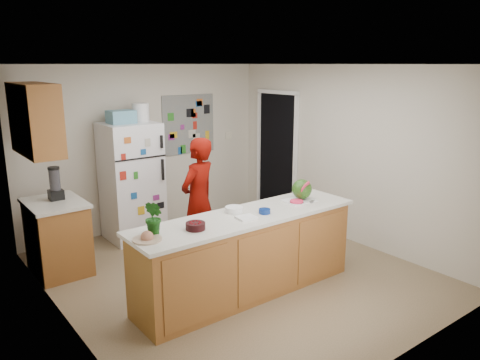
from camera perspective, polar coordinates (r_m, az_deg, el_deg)
floor at (r=5.89m, az=-0.68°, el=-11.27°), size 4.00×4.50×0.02m
wall_back at (r=7.38m, az=-11.30°, el=3.93°), size 4.00×0.02×2.50m
wall_left at (r=4.61m, az=-21.21°, el=-2.80°), size 0.02×4.50×2.50m
wall_right at (r=6.84m, az=12.92°, el=3.07°), size 0.02×4.50×2.50m
ceiling at (r=5.33m, az=-0.76°, el=14.04°), size 4.00×4.50×0.02m
doorway at (r=7.85m, az=4.58°, el=3.05°), size 0.03×0.85×2.04m
peninsula_base at (r=5.24m, az=0.85°, el=-9.24°), size 2.60×0.62×0.88m
peninsula_top at (r=5.07m, az=0.87°, el=-4.46°), size 2.68×0.70×0.04m
side_counter_base at (r=6.18m, az=-21.32°, el=-6.64°), size 0.60×0.80×0.86m
side_counter_top at (r=6.04m, az=-21.69°, el=-2.63°), size 0.64×0.84×0.04m
upper_cabinets at (r=5.77m, az=-23.71°, el=6.80°), size 0.35×1.00×0.80m
refrigerator at (r=6.93m, az=-13.07°, el=-0.19°), size 0.75×0.70×1.70m
fridge_top_bin at (r=6.73m, az=-14.29°, el=7.47°), size 0.35×0.28×0.18m
photo_collage at (r=7.67m, az=-6.28°, el=6.76°), size 0.95×0.01×0.95m
person at (r=6.03m, az=-5.09°, el=-2.42°), size 0.69×0.57×1.61m
blender_appliance at (r=6.07m, az=-21.62°, el=-0.49°), size 0.13×0.13×0.38m
cutting_board at (r=5.61m, az=7.22°, el=-2.49°), size 0.38×0.29×0.01m
watermelon at (r=5.63m, az=7.56°, el=-1.11°), size 0.24×0.24×0.24m
watermelon_slice at (r=5.51m, az=6.91°, el=-2.60°), size 0.16×0.16×0.02m
cherry_bowl at (r=4.64m, az=-5.45°, el=-5.61°), size 0.26×0.26×0.07m
white_bowl at (r=5.15m, az=-0.74°, el=-3.60°), size 0.23×0.23×0.06m
cobalt_bowl at (r=5.11m, az=3.01°, el=-3.81°), size 0.14×0.14×0.05m
plate at (r=4.44m, az=-11.25°, el=-7.11°), size 0.30×0.30×0.02m
paper_towel at (r=4.94m, az=0.77°, el=-4.61°), size 0.21×0.20×0.02m
keys at (r=5.58m, az=8.74°, el=-2.63°), size 0.10×0.07×0.01m
potted_plant at (r=4.50m, az=-10.43°, el=-4.55°), size 0.17×0.20×0.35m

